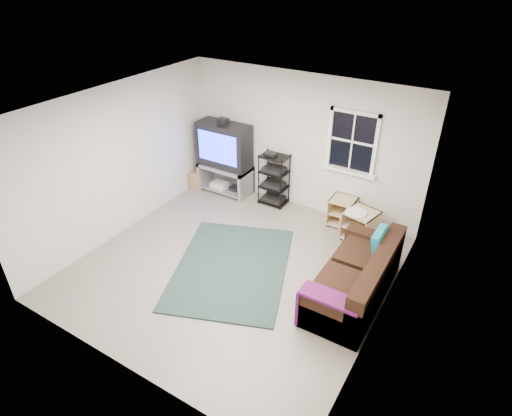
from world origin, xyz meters
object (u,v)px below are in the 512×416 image
Objects in this scene: av_rack at (274,182)px; side_table_right at (361,223)px; side_table_left at (343,210)px; tv_unit at (225,153)px; sofa at (356,280)px.

side_table_right is at bearing -9.33° from av_rack.
av_rack is 1.46m from side_table_left.
tv_unit is 2.61× the size of side_table_right.
tv_unit reaches higher than av_rack.
side_table_left is 0.55m from side_table_right.
tv_unit is 3.87m from sofa.
av_rack is at bearing -179.78° from side_table_left.
side_table_right is (1.90, -0.31, -0.13)m from av_rack.
av_rack is at bearing 142.96° from sofa.
sofa reaches higher than side_table_left.
av_rack is 1.93m from side_table_right.
av_rack is at bearing 4.10° from tv_unit.
tv_unit reaches higher than sofa.
sofa is at bearing -26.11° from tv_unit.
tv_unit reaches higher than side_table_left.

